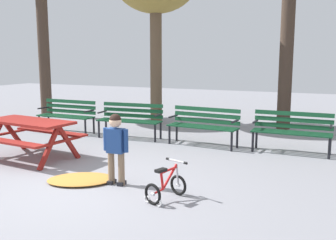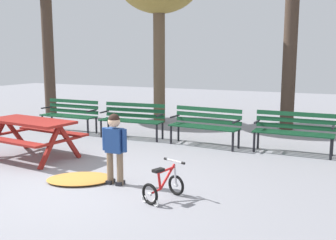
# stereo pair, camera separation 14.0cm
# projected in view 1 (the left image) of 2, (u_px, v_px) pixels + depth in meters

# --- Properties ---
(ground) EXTENTS (36.00, 36.00, 0.00)m
(ground) POSITION_uv_depth(u_px,v_px,m) (69.00, 189.00, 5.96)
(ground) COLOR gray
(picnic_table) EXTENTS (1.93, 1.51, 0.79)m
(picnic_table) POSITION_uv_depth(u_px,v_px,m) (29.00, 129.00, 7.64)
(picnic_table) COLOR maroon
(picnic_table) RESTS_ON ground
(park_bench_far_left) EXTENTS (1.60, 0.47, 0.85)m
(park_bench_far_left) POSITION_uv_depth(u_px,v_px,m) (68.00, 113.00, 10.36)
(park_bench_far_left) COLOR #144728
(park_bench_far_left) RESTS_ON ground
(park_bench_left) EXTENTS (1.63, 0.57, 0.85)m
(park_bench_left) POSITION_uv_depth(u_px,v_px,m) (131.00, 117.00, 9.63)
(park_bench_left) COLOR #144728
(park_bench_left) RESTS_ON ground
(park_bench_right) EXTENTS (1.63, 0.58, 0.85)m
(park_bench_right) POSITION_uv_depth(u_px,v_px,m) (204.00, 123.00, 8.82)
(park_bench_right) COLOR #144728
(park_bench_right) RESTS_ON ground
(park_bench_far_right) EXTENTS (1.60, 0.46, 0.85)m
(park_bench_far_right) POSITION_uv_depth(u_px,v_px,m) (292.00, 129.00, 8.15)
(park_bench_far_right) COLOR #144728
(park_bench_far_right) RESTS_ON ground
(child_standing) EXTENTS (0.43, 0.19, 1.13)m
(child_standing) POSITION_uv_depth(u_px,v_px,m) (116.00, 143.00, 6.07)
(child_standing) COLOR #7F664C
(child_standing) RESTS_ON ground
(kids_bicycle) EXTENTS (0.51, 0.63, 0.54)m
(kids_bicycle) POSITION_uv_depth(u_px,v_px,m) (166.00, 186.00, 5.48)
(kids_bicycle) COLOR black
(kids_bicycle) RESTS_ON ground
(leaf_pile) EXTENTS (1.30, 1.18, 0.07)m
(leaf_pile) POSITION_uv_depth(u_px,v_px,m) (81.00, 179.00, 6.32)
(leaf_pile) COLOR #C68438
(leaf_pile) RESTS_ON ground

